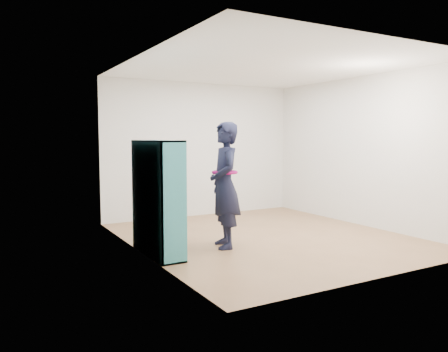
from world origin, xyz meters
TOP-DOWN VIEW (x-y plane):
  - floor at (0.00, 0.00)m, footprint 4.50×4.50m
  - ceiling at (0.00, 0.00)m, footprint 4.50×4.50m
  - wall_left at (-2.00, 0.00)m, footprint 0.02×4.50m
  - wall_right at (2.00, 0.00)m, footprint 0.02×4.50m
  - wall_back at (0.00, 2.25)m, footprint 4.00×0.02m
  - wall_front at (0.00, -2.25)m, footprint 4.00×0.02m
  - bookshelf at (-1.85, -0.11)m, footprint 0.33×1.13m
  - person at (-0.87, -0.22)m, footprint 0.57×0.73m
  - smartphone at (-0.99, -0.09)m, footprint 0.02×0.10m

SIDE VIEW (x-z plane):
  - floor at x=0.00m, z-range 0.00..0.00m
  - bookshelf at x=-1.85m, z-range -0.02..1.48m
  - person at x=-0.87m, z-range 0.00..1.76m
  - smartphone at x=-0.99m, z-range 0.93..1.06m
  - wall_left at x=-2.00m, z-range 0.00..2.60m
  - wall_right at x=2.00m, z-range 0.00..2.60m
  - wall_back at x=0.00m, z-range 0.00..2.60m
  - wall_front at x=0.00m, z-range 0.00..2.60m
  - ceiling at x=0.00m, z-range 2.60..2.60m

